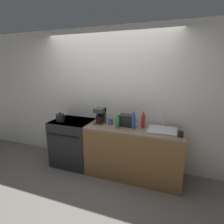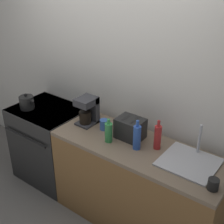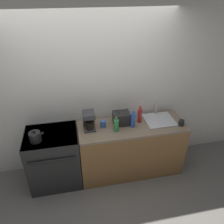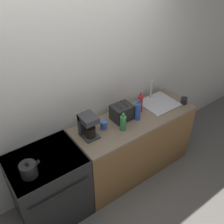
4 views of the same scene
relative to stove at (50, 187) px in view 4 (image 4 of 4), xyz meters
name	(u,v)px [view 4 (image 4 of 4)]	position (x,y,z in m)	size (l,w,h in m)	color
ground_plane	(112,202)	(0.63, -0.31, -0.46)	(12.00, 12.00, 0.00)	slate
wall_back	(76,91)	(0.63, 0.37, 0.84)	(8.00, 0.05, 2.60)	silver
stove	(50,187)	(0.00, 0.00, 0.00)	(0.76, 0.66, 0.90)	black
counter_block	(133,144)	(1.21, -0.01, -0.01)	(1.64, 0.59, 0.90)	brown
kettle	(29,170)	(-0.19, -0.11, 0.51)	(0.20, 0.16, 0.18)	black
toaster	(122,112)	(1.06, 0.07, 0.54)	(0.25, 0.20, 0.19)	black
coffee_maker	(88,125)	(0.57, 0.05, 0.59)	(0.17, 0.21, 0.28)	#333338
sink_tray	(159,103)	(1.67, 0.04, 0.45)	(0.45, 0.42, 0.28)	#B7B7BC
bottle_blue	(138,111)	(1.21, -0.05, 0.56)	(0.07, 0.07, 0.28)	#2D56B7
bottle_red	(140,103)	(1.35, 0.07, 0.55)	(0.06, 0.06, 0.28)	#B72828
bottle_green	(123,123)	(0.94, -0.10, 0.53)	(0.07, 0.07, 0.23)	#338C47
cup_blue	(104,125)	(0.77, 0.04, 0.49)	(0.08, 0.08, 0.10)	#3860B2
cup_black	(184,101)	(1.94, -0.15, 0.48)	(0.08, 0.08, 0.09)	black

